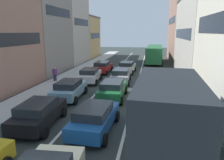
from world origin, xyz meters
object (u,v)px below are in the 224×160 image
Objects in this scene: removalist_box_truck at (167,112)px; sedan_right_lane_behind_truck at (156,93)px; hatchback_centre_lane_third at (112,89)px; sedan_centre_lane_second at (95,117)px; bus_mid_queue_primary at (155,53)px; pedestrian_near_kerb at (55,73)px; sedan_left_lane_third at (69,89)px; coupe_centre_lane_fourth at (121,75)px; sedan_left_lane_fourth at (90,75)px; wagon_left_lane_second at (39,113)px; sedan_left_lane_fifth at (102,67)px; sedan_centre_lane_fifth at (127,67)px.

removalist_box_truck reaches higher than sedan_right_lane_behind_truck.
removalist_box_truck reaches higher than hatchback_centre_lane_third.
bus_mid_queue_primary reaches higher than sedan_centre_lane_second.
bus_mid_queue_primary reaches higher than pedestrian_near_kerb.
coupe_centre_lane_fourth is at bearing -30.38° from sedan_left_lane_third.
removalist_box_truck is 6.93m from sedan_right_lane_behind_truck.
sedan_left_lane_fourth is 8.93m from sedan_right_lane_behind_truck.
wagon_left_lane_second is at bearing 161.96° from coupe_centre_lane_fourth.
sedan_left_lane_third is (-3.51, 5.26, 0.00)m from sedan_centre_lane_second.
coupe_centre_lane_fourth is 1.02× the size of sedan_right_lane_behind_truck.
sedan_centre_lane_second is 1.00× the size of coupe_centre_lane_fourth.
sedan_left_lane_fourth and sedan_right_lane_behind_truck have the same top height.
sedan_left_lane_third is at bearing 36.38° from sedan_centre_lane_second.
bus_mid_queue_primary is at bearing -31.07° from sedan_left_lane_fifth.
sedan_centre_lane_second is 11.43m from coupe_centre_lane_fourth.
bus_mid_queue_primary is (6.82, 26.53, 0.96)m from wagon_left_lane_second.
sedan_centre_lane_fifth is 9.57m from pedestrian_near_kerb.
sedan_right_lane_behind_truck is at bearing -92.08° from sedan_left_lane_third.
sedan_right_lane_behind_truck is at bearing -178.04° from bus_mid_queue_primary.
sedan_centre_lane_second is 6.24m from sedan_right_lane_behind_truck.
sedan_left_lane_fourth is (-3.47, 11.03, 0.00)m from sedan_centre_lane_second.
wagon_left_lane_second is at bearing 91.67° from sedan_centre_lane_second.
sedan_left_lane_fifth is at bearing 23.94° from removalist_box_truck.
pedestrian_near_kerb is (-3.87, 10.34, 0.15)m from wagon_left_lane_second.
coupe_centre_lane_fourth is 1.00× the size of sedan_centre_lane_fifth.
removalist_box_truck reaches higher than pedestrian_near_kerb.
sedan_left_lane_fifth is at bearing 102.81° from pedestrian_near_kerb.
coupe_centre_lane_fourth is (-0.20, 11.43, 0.00)m from sedan_centre_lane_second.
sedan_centre_lane_second is at bearing -9.61° from pedestrian_near_kerb.
bus_mid_queue_primary is 19.42m from pedestrian_near_kerb.
removalist_box_truck reaches higher than sedan_left_lane_fourth.
coupe_centre_lane_fourth is at bearing -145.21° from sedan_left_lane_fifth.
hatchback_centre_lane_third is 11.02m from sedan_left_lane_fifth.
sedan_right_lane_behind_truck is 0.41× the size of bus_mid_queue_primary.
sedan_centre_lane_second is 0.99× the size of wagon_left_lane_second.
sedan_left_lane_fifth is 0.41× the size of bus_mid_queue_primary.
coupe_centre_lane_fourth and sedan_left_lane_fifth have the same top height.
sedan_left_lane_third is 7.00m from coupe_centre_lane_fourth.
bus_mid_queue_primary reaches higher than coupe_centre_lane_fourth.
sedan_centre_lane_fifth is at bearing -0.05° from hatchback_centre_lane_third.
sedan_centre_lane_second is at bearing -94.55° from wagon_left_lane_second.
sedan_right_lane_behind_truck is 2.60× the size of pedestrian_near_kerb.
sedan_left_lane_fourth is at bearing -2.72° from wagon_left_lane_second.
pedestrian_near_kerb is (-3.71, -0.63, 0.15)m from sedan_left_lane_fourth.
sedan_right_lane_behind_truck is (3.49, -11.62, 0.00)m from sedan_centre_lane_fifth.
wagon_left_lane_second is 2.65× the size of pedestrian_near_kerb.
sedan_centre_lane_second is at bearing 69.56° from removalist_box_truck.
sedan_left_lane_fifth is (0.20, 11.11, 0.00)m from sedan_left_lane_third.
wagon_left_lane_second is 8.46m from sedan_right_lane_behind_truck.
bus_mid_queue_primary is (6.98, 15.56, 0.96)m from sedan_left_lane_fourth.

